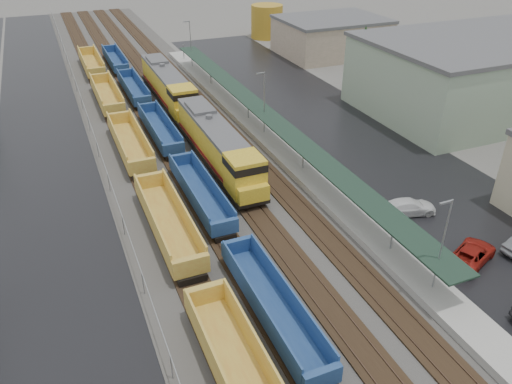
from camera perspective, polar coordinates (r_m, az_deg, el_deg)
ballast_strip at (r=66.27m, az=-10.25°, el=8.13°), size 20.00×160.00×0.08m
trackbed at (r=66.23m, az=-10.26°, el=8.23°), size 14.60×160.00×0.22m
west_parking_lot at (r=65.09m, az=-23.18°, el=5.66°), size 10.00×160.00×0.02m
east_commuter_lot at (r=64.27m, az=8.77°, el=7.53°), size 16.00×100.00×0.02m
station_platform at (r=59.87m, az=0.92°, el=6.90°), size 3.00×80.00×8.00m
chainlink_fence at (r=63.09m, az=-18.47°, el=7.42°), size 0.08×160.04×2.02m
industrial_buildings at (r=71.29m, az=24.15°, el=11.17°), size 32.52×75.30×9.50m
tree_east at (r=73.32m, az=12.18°, el=15.40°), size 4.40×4.40×10.00m
locomotive_lead at (r=52.16m, az=-4.30°, el=5.28°), size 3.19×21.03×4.76m
locomotive_trail at (r=71.07m, az=-9.97°, el=11.82°), size 3.19×21.03×4.76m
well_string_yellow at (r=42.54m, az=-10.03°, el=-3.40°), size 2.83×117.36×2.51m
well_string_blue at (r=46.52m, az=-6.39°, el=-0.10°), size 2.45×111.28×2.17m
storage_tank at (r=108.02m, az=1.25°, el=18.92°), size 6.46×6.46×6.46m
parked_car_east_b at (r=42.65m, az=23.44°, el=-6.51°), size 4.20×5.63×1.42m
parked_car_east_c at (r=46.96m, az=17.09°, el=-1.63°), size 3.14×5.25×1.42m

